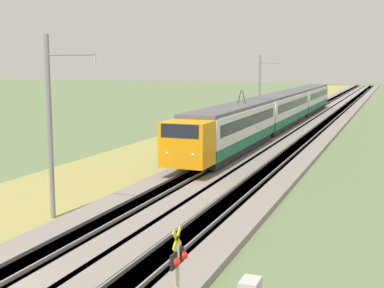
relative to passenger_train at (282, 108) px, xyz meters
The scene contains 9 objects.
ballast_main 4.77m from the passenger_train, ahead, with size 240.00×4.40×0.30m.
ballast_adjacent 6.30m from the passenger_train, 44.21° to the right, with size 240.00×4.40×0.30m.
track_main 4.76m from the passenger_train, ahead, with size 240.00×1.57×0.45m.
track_adjacent 6.29m from the passenger_train, 44.21° to the right, with size 240.00×1.57×0.45m.
grass_verge 7.14m from the passenger_train, 51.32° to the left, with size 240.00×9.32×0.12m.
passenger_train is the anchor object (origin of this frame).
crossing_signal_far 47.59m from the passenger_train, behind, with size 0.70×0.23×3.41m.
catenary_mast_near 38.13m from the passenger_train, behind, with size 0.22×2.56×8.38m.
catenary_mast_mid 3.40m from the passenger_train, 70.12° to the left, with size 0.22×2.56×8.10m.
Camera 1 is at (-12.03, -11.60, 7.07)m, focal length 50.00 mm.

